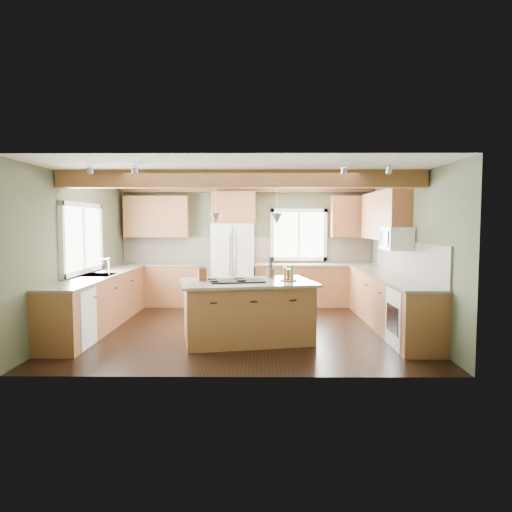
{
  "coord_description": "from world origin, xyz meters",
  "views": [
    {
      "loc": [
        0.27,
        -7.74,
        1.81
      ],
      "look_at": [
        0.21,
        0.3,
        1.23
      ],
      "focal_mm": 32.0,
      "sensor_mm": 36.0,
      "label": 1
    }
  ],
  "objects": [
    {
      "name": "island_top",
      "position": [
        0.08,
        -0.8,
        0.9
      ],
      "size": [
        2.21,
        1.64,
        0.04
      ],
      "primitive_type": "cube",
      "rotation": [
        0.0,
        0.0,
        0.2
      ],
      "color": "brown",
      "rests_on": "island"
    },
    {
      "name": "pendant_right",
      "position": [
        0.54,
        -0.71,
        1.88
      ],
      "size": [
        0.18,
        0.18,
        0.16
      ],
      "primitive_type": "cone",
      "rotation": [
        3.14,
        0.0,
        0.0
      ],
      "color": "#B2B2B7",
      "rests_on": "ceiling"
    },
    {
      "name": "island",
      "position": [
        0.08,
        -0.8,
        0.44
      ],
      "size": [
        2.06,
        1.5,
        0.88
      ],
      "primitive_type": "cube",
      "rotation": [
        0.0,
        0.0,
        0.2
      ],
      "color": "olive",
      "rests_on": "floor"
    },
    {
      "name": "oven",
      "position": [
        2.49,
        -1.25,
        0.43
      ],
      "size": [
        0.6,
        0.72,
        0.84
      ],
      "primitive_type": "cube",
      "color": "white",
      "rests_on": "floor"
    },
    {
      "name": "sink",
      "position": [
        -2.5,
        0.05,
        0.91
      ],
      "size": [
        0.5,
        0.65,
        0.03
      ],
      "primitive_type": "cube",
      "color": "#262628",
      "rests_on": "counter_left"
    },
    {
      "name": "counter_back_right",
      "position": [
        1.49,
        2.2,
        0.9
      ],
      "size": [
        2.66,
        0.64,
        0.04
      ],
      "primitive_type": "cube",
      "color": "brown",
      "rests_on": "base_cab_back_right"
    },
    {
      "name": "ceiling_beam",
      "position": [
        0.0,
        -0.8,
        2.47
      ],
      "size": [
        5.55,
        0.26,
        0.26
      ],
      "primitive_type": "cube",
      "color": "#562F18",
      "rests_on": "ceiling"
    },
    {
      "name": "base_cab_back_left",
      "position": [
        -1.79,
        2.2,
        0.44
      ],
      "size": [
        2.02,
        0.6,
        0.88
      ],
      "primitive_type": "cube",
      "color": "brown",
      "rests_on": "floor"
    },
    {
      "name": "wall_right",
      "position": [
        2.8,
        0.0,
        1.3
      ],
      "size": [
        0.0,
        5.0,
        5.0
      ],
      "primitive_type": "plane",
      "rotation": [
        1.57,
        0.0,
        -1.57
      ],
      "color": "#4B513A",
      "rests_on": "ground"
    },
    {
      "name": "refrigerator",
      "position": [
        -0.3,
        2.12,
        0.9
      ],
      "size": [
        0.9,
        0.74,
        1.8
      ],
      "primitive_type": "cube",
      "color": "white",
      "rests_on": "floor"
    },
    {
      "name": "dishwasher",
      "position": [
        -2.49,
        -1.25,
        0.43
      ],
      "size": [
        0.6,
        0.6,
        0.84
      ],
      "primitive_type": "cube",
      "color": "white",
      "rests_on": "floor"
    },
    {
      "name": "ceiling",
      "position": [
        0.0,
        0.0,
        2.6
      ],
      "size": [
        5.6,
        5.6,
        0.0
      ],
      "primitive_type": "plane",
      "rotation": [
        3.14,
        0.0,
        0.0
      ],
      "color": "silver",
      "rests_on": "wall_back"
    },
    {
      "name": "window_left",
      "position": [
        -2.78,
        0.05,
        1.55
      ],
      "size": [
        0.04,
        1.6,
        1.05
      ],
      "primitive_type": "cube",
      "color": "white",
      "rests_on": "wall_left"
    },
    {
      "name": "counter_right",
      "position": [
        2.5,
        0.05,
        0.9
      ],
      "size": [
        0.64,
        3.74,
        0.04
      ],
      "primitive_type": "cube",
      "color": "brown",
      "rests_on": "base_cab_right"
    },
    {
      "name": "wall_back",
      "position": [
        0.0,
        2.5,
        1.3
      ],
      "size": [
        5.6,
        0.0,
        5.6
      ],
      "primitive_type": "plane",
      "rotation": [
        1.57,
        0.0,
        0.0
      ],
      "color": "#4B513A",
      "rests_on": "ground"
    },
    {
      "name": "floor",
      "position": [
        0.0,
        0.0,
        0.0
      ],
      "size": [
        5.6,
        5.6,
        0.0
      ],
      "primitive_type": "plane",
      "color": "black",
      "rests_on": "ground"
    },
    {
      "name": "backsplash_right",
      "position": [
        2.78,
        0.05,
        1.21
      ],
      "size": [
        0.03,
        3.7,
        0.58
      ],
      "primitive_type": "cube",
      "color": "brown",
      "rests_on": "wall_right"
    },
    {
      "name": "upper_cab_over_fridge",
      "position": [
        -0.3,
        2.33,
        2.15
      ],
      "size": [
        0.96,
        0.35,
        0.7
      ],
      "primitive_type": "cube",
      "color": "brown",
      "rests_on": "wall_back"
    },
    {
      "name": "window_back",
      "position": [
        1.15,
        2.48,
        1.55
      ],
      "size": [
        1.1,
        0.04,
        1.0
      ],
      "primitive_type": "cube",
      "color": "white",
      "rests_on": "wall_back"
    },
    {
      "name": "base_cab_left",
      "position": [
        -2.5,
        0.05,
        0.44
      ],
      "size": [
        0.6,
        3.7,
        0.88
      ],
      "primitive_type": "cube",
      "color": "brown",
      "rests_on": "floor"
    },
    {
      "name": "bottle_tray",
      "position": [
        0.72,
        -0.77,
        1.04
      ],
      "size": [
        0.3,
        0.3,
        0.24
      ],
      "primitive_type": null,
      "rotation": [
        0.0,
        0.0,
        0.15
      ],
      "color": "brown",
      "rests_on": "island_top"
    },
    {
      "name": "faucet",
      "position": [
        -2.32,
        0.05,
        1.05
      ],
      "size": [
        0.02,
        0.02,
        0.28
      ],
      "primitive_type": "cylinder",
      "color": "#B2B2B7",
      "rests_on": "sink"
    },
    {
      "name": "utensil_crock",
      "position": [
        0.45,
        -0.39,
        1.0
      ],
      "size": [
        0.13,
        0.13,
        0.15
      ],
      "primitive_type": "cylinder",
      "rotation": [
        0.0,
        0.0,
        0.13
      ],
      "color": "#3D3431",
      "rests_on": "island_top"
    },
    {
      "name": "microwave",
      "position": [
        2.58,
        -0.05,
        1.55
      ],
      "size": [
        0.4,
        0.7,
        0.38
      ],
      "primitive_type": "cube",
      "color": "white",
      "rests_on": "wall_right"
    },
    {
      "name": "counter_back_left",
      "position": [
        -1.79,
        2.2,
        0.9
      ],
      "size": [
        2.06,
        0.64,
        0.04
      ],
      "primitive_type": "cube",
      "color": "brown",
      "rests_on": "base_cab_back_left"
    },
    {
      "name": "base_cab_back_right",
      "position": [
        1.49,
        2.2,
        0.44
      ],
      "size": [
        2.62,
        0.6,
        0.88
      ],
      "primitive_type": "cube",
      "color": "brown",
      "rests_on": "floor"
    },
    {
      "name": "base_cab_right",
      "position": [
        2.5,
        0.05,
        0.44
      ],
      "size": [
        0.6,
        3.7,
        0.88
      ],
      "primitive_type": "cube",
      "color": "brown",
      "rests_on": "floor"
    },
    {
      "name": "counter_left",
      "position": [
        -2.5,
        0.05,
        0.9
      ],
      "size": [
        0.64,
        3.74,
        0.04
      ],
      "primitive_type": "cube",
      "color": "brown",
      "rests_on": "base_cab_left"
    },
    {
      "name": "knife_block",
      "position": [
        -0.6,
        -0.8,
        1.02
      ],
      "size": [
        0.14,
        0.12,
        0.2
      ],
      "primitive_type": "cube",
      "rotation": [
        0.0,
        0.0,
        0.31
      ],
      "color": "brown",
      "rests_on": "island_top"
    },
    {
      "name": "wall_left",
      "position": [
        -2.8,
        0.0,
        1.3
      ],
      "size": [
        0.0,
        5.0,
        5.0
      ],
      "primitive_type": "plane",
      "rotation": [
        1.57,
        0.0,
        1.57
      ],
      "color": "#4B513A",
      "rests_on": "ground"
    },
    {
      "name": "upper_cab_right",
      "position": [
        2.62,
        0.9,
        1.95
      ],
      "size": [
        0.35,
        2.2,
        0.9
      ],
      "primitive_type": "cube",
      "color": "brown",
      "rests_on": "wall_right"
    },
    {
      "name": "upper_cab_back_left",
      "position": [
        -1.99,
        2.33,
        1.95
      ],
      "size": [
        1.4,
        0.35,
        0.9
      ],
      "primitive_type": "cube",
      "color": "brown",
      "rests_on": "wall_back"
    },
    {
      "name": "backsplash_back",
      "position": [
        0.0,
        2.48,
        1.21
      ],
      "size": [
        5.58,
        0.03,
        0.58
      ],
      "primitive_type": "cube",
      "color": "brown",
      "rests_on": "wall_back"
    },
    {
      "name": "soffit_trim",
      "position": [
        0.0,
        2.4,
        2.54
      ],
      "size": [
        5.55,
        0.2,
        0.1
      ],
      "primitive_type": "cube",
      "color": "#562F18",
      "rests_on": "ceiling"
    },
    {
      "name": "cooktop",
      "position": [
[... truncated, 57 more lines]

